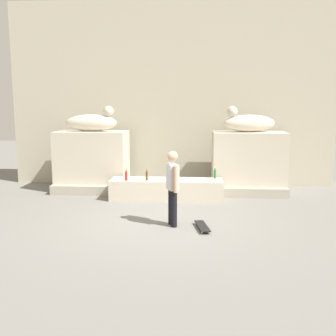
{
  "coord_description": "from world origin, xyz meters",
  "views": [
    {
      "loc": [
        0.79,
        -8.62,
        2.66
      ],
      "look_at": [
        0.13,
        1.07,
        1.1
      ],
      "focal_mm": 42.13,
      "sensor_mm": 36.0,
      "label": 1
    }
  ],
  "objects_px": {
    "skater": "(173,185)",
    "bottle_red": "(126,176)",
    "bottle_brown": "(147,176)",
    "bottle_green": "(215,174)",
    "statue_reclining_right": "(248,123)",
    "statue_reclining_left": "(92,122)",
    "skateboard": "(202,226)"
  },
  "relations": [
    {
      "from": "skater",
      "to": "bottle_red",
      "type": "xyz_separation_m",
      "value": [
        -1.43,
        2.24,
        -0.22
      ]
    },
    {
      "from": "bottle_brown",
      "to": "bottle_green",
      "type": "height_order",
      "value": "same"
    },
    {
      "from": "statue_reclining_right",
      "to": "bottle_brown",
      "type": "bearing_deg",
      "value": 10.59
    },
    {
      "from": "skater",
      "to": "bottle_green",
      "type": "bearing_deg",
      "value": 139.06
    },
    {
      "from": "statue_reclining_left",
      "to": "skateboard",
      "type": "relative_size",
      "value": 1.94
    },
    {
      "from": "statue_reclining_right",
      "to": "bottle_red",
      "type": "bearing_deg",
      "value": 8.04
    },
    {
      "from": "statue_reclining_left",
      "to": "bottle_red",
      "type": "relative_size",
      "value": 5.1
    },
    {
      "from": "statue_reclining_left",
      "to": "statue_reclining_right",
      "type": "xyz_separation_m",
      "value": [
        4.77,
        -0.01,
        0.0
      ]
    },
    {
      "from": "statue_reclining_left",
      "to": "bottle_green",
      "type": "bearing_deg",
      "value": -13.36
    },
    {
      "from": "statue_reclining_left",
      "to": "bottle_red",
      "type": "height_order",
      "value": "statue_reclining_left"
    },
    {
      "from": "statue_reclining_right",
      "to": "bottle_green",
      "type": "bearing_deg",
      "value": 27.59
    },
    {
      "from": "statue_reclining_left",
      "to": "bottle_green",
      "type": "relative_size",
      "value": 5.05
    },
    {
      "from": "statue_reclining_right",
      "to": "bottle_brown",
      "type": "xyz_separation_m",
      "value": [
        -2.93,
        -1.28,
        -1.43
      ]
    },
    {
      "from": "statue_reclining_left",
      "to": "skater",
      "type": "relative_size",
      "value": 0.96
    },
    {
      "from": "bottle_brown",
      "to": "bottle_red",
      "type": "height_order",
      "value": "bottle_brown"
    },
    {
      "from": "statue_reclining_left",
      "to": "skater",
      "type": "height_order",
      "value": "statue_reclining_left"
    },
    {
      "from": "bottle_green",
      "to": "statue_reclining_left",
      "type": "bearing_deg",
      "value": 166.84
    },
    {
      "from": "skater",
      "to": "bottle_brown",
      "type": "height_order",
      "value": "skater"
    },
    {
      "from": "skateboard",
      "to": "bottle_red",
      "type": "bearing_deg",
      "value": -150.83
    },
    {
      "from": "bottle_red",
      "to": "statue_reclining_left",
      "type": "bearing_deg",
      "value": 133.12
    },
    {
      "from": "skateboard",
      "to": "bottle_red",
      "type": "xyz_separation_m",
      "value": [
        -2.09,
        2.45,
        0.64
      ]
    },
    {
      "from": "skater",
      "to": "bottle_red",
      "type": "bearing_deg",
      "value": -167.08
    },
    {
      "from": "statue_reclining_left",
      "to": "skater",
      "type": "distance_m",
      "value": 4.66
    },
    {
      "from": "bottle_red",
      "to": "bottle_brown",
      "type": "bearing_deg",
      "value": 6.72
    },
    {
      "from": "bottle_green",
      "to": "statue_reclining_right",
      "type": "bearing_deg",
      "value": 40.65
    },
    {
      "from": "skater",
      "to": "bottle_brown",
      "type": "bearing_deg",
      "value": -179.22
    },
    {
      "from": "statue_reclining_left",
      "to": "bottle_brown",
      "type": "distance_m",
      "value": 2.67
    },
    {
      "from": "skater",
      "to": "bottle_brown",
      "type": "xyz_separation_m",
      "value": [
        -0.86,
        2.3,
        -0.22
      ]
    },
    {
      "from": "statue_reclining_left",
      "to": "bottle_green",
      "type": "distance_m",
      "value": 4.12
    },
    {
      "from": "skater",
      "to": "bottle_green",
      "type": "height_order",
      "value": "skater"
    },
    {
      "from": "statue_reclining_left",
      "to": "skateboard",
      "type": "distance_m",
      "value": 5.48
    },
    {
      "from": "skater",
      "to": "statue_reclining_left",
      "type": "bearing_deg",
      "value": -162.72
    }
  ]
}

